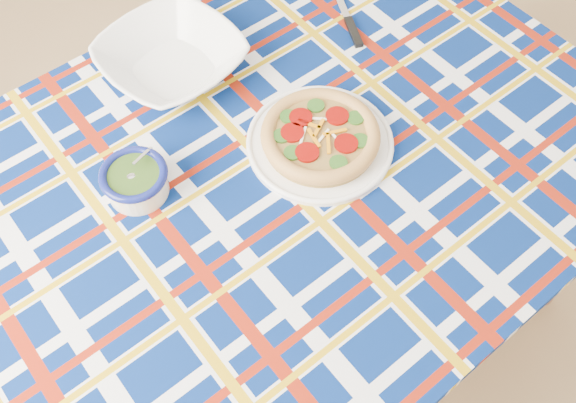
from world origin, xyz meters
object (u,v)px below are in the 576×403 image
object	(u,v)px
main_focaccia_plate	(320,136)
serving_bowl	(171,59)
pesto_bowl	(135,179)
dining_table	(243,213)

from	to	relation	value
main_focaccia_plate	serving_bowl	world-z (taller)	serving_bowl
pesto_bowl	serving_bowl	size ratio (longest dim) A/B	0.44
dining_table	serving_bowl	world-z (taller)	serving_bowl
main_focaccia_plate	serving_bowl	distance (m)	0.36
dining_table	pesto_bowl	xyz separation A→B (m)	(-0.18, 0.06, 0.11)
dining_table	pesto_bowl	world-z (taller)	pesto_bowl
pesto_bowl	serving_bowl	distance (m)	0.30
pesto_bowl	dining_table	bearing A→B (deg)	-18.55
serving_bowl	dining_table	bearing A→B (deg)	-81.10
dining_table	pesto_bowl	size ratio (longest dim) A/B	14.54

